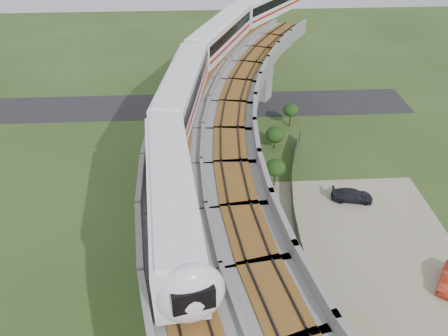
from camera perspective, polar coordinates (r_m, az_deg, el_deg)
The scene contains 12 objects.
ground at distance 39.50m, azimuth -2.43°, elevation -11.87°, with size 160.00×160.00×0.00m, color #2F441B.
dirt_lot at distance 40.58m, azimuth 18.32°, elevation -12.53°, with size 18.00×26.00×0.04m, color gray.
asphalt_road at distance 63.88m, azimuth -3.00°, elevation 8.17°, with size 60.00×8.00×0.03m, color #232326.
viaduct at distance 33.68m, azimuth 3.74°, elevation -0.99°, with size 19.58×73.98×11.40m.
metro_train at distance 45.38m, azimuth -0.22°, elevation 13.69°, with size 19.95×59.25×3.64m.
fence at distance 40.12m, azimuth 11.84°, elevation -10.33°, with size 3.87×38.73×1.50m.
tree_0 at distance 58.02m, azimuth 8.73°, elevation 7.47°, with size 1.97×1.97×3.22m.
tree_1 at distance 53.27m, azimuth 6.68°, elevation 4.34°, with size 2.30×2.30×2.83m.
tree_2 at distance 46.47m, azimuth 6.74°, elevation 0.05°, with size 2.14×2.14×3.29m.
tree_3 at distance 40.15m, azimuth 6.38°, elevation -7.32°, with size 1.90×1.90×2.73m.
tree_4 at distance 35.46m, azimuth 10.08°, elevation -14.76°, with size 2.30×2.30×3.02m.
car_dark at distance 47.04m, azimuth 16.39°, elevation -3.44°, with size 1.71×4.21×1.22m, color black.
Camera 1 is at (0.14, -27.02, 28.81)m, focal length 35.00 mm.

